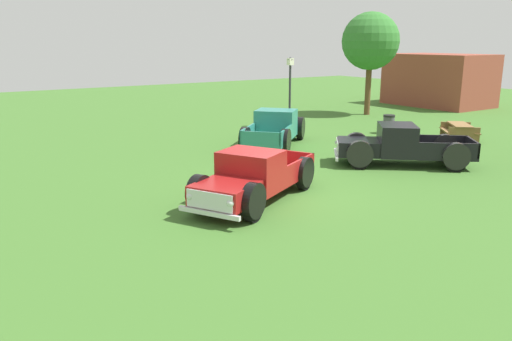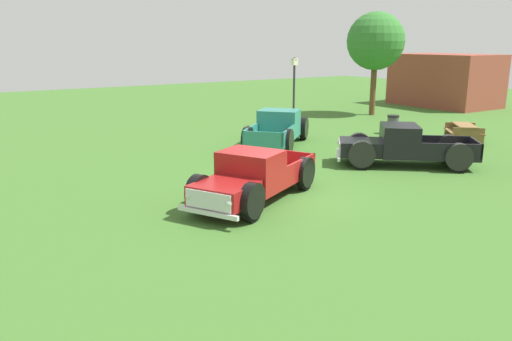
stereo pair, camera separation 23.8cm
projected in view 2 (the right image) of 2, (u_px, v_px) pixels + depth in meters
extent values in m
plane|color=#3D6B28|center=(277.00, 192.00, 15.92)|extent=(80.00, 80.00, 0.00)
cube|color=maroon|center=(225.00, 193.00, 13.58)|extent=(2.06, 2.05, 0.55)
cube|color=silver|center=(208.00, 201.00, 12.93)|extent=(1.25, 0.69, 0.47)
sphere|color=silver|center=(229.00, 203.00, 12.65)|extent=(0.20, 0.20, 0.20)
sphere|color=silver|center=(189.00, 196.00, 13.23)|extent=(0.20, 0.20, 0.20)
cube|color=maroon|center=(251.00, 171.00, 14.70)|extent=(2.10, 1.94, 1.16)
cube|color=#8C9EA8|center=(240.00, 167.00, 14.12)|extent=(1.31, 0.71, 0.51)
cube|color=maroon|center=(278.00, 175.00, 16.27)|extent=(2.47, 2.65, 0.10)
cube|color=maroon|center=(301.00, 168.00, 15.81)|extent=(1.05, 1.91, 0.55)
cube|color=maroon|center=(256.00, 162.00, 16.57)|extent=(1.05, 1.91, 0.55)
cube|color=maroon|center=(291.00, 159.00, 17.05)|extent=(1.53, 0.85, 0.55)
cylinder|color=black|center=(252.00, 208.00, 13.25)|extent=(0.55, 0.78, 0.76)
cylinder|color=#B7B7BC|center=(252.00, 208.00, 13.25)|extent=(0.36, 0.38, 0.31)
cylinder|color=black|center=(252.00, 201.00, 13.20)|extent=(0.70, 0.99, 0.97)
cylinder|color=black|center=(199.00, 198.00, 14.05)|extent=(0.55, 0.78, 0.76)
cylinder|color=#B7B7BC|center=(199.00, 198.00, 14.06)|extent=(0.36, 0.38, 0.31)
cylinder|color=black|center=(199.00, 192.00, 14.01)|extent=(0.70, 0.99, 0.97)
cylinder|color=black|center=(305.00, 178.00, 16.10)|extent=(0.55, 0.78, 0.76)
cylinder|color=#B7B7BC|center=(305.00, 178.00, 16.09)|extent=(0.36, 0.38, 0.31)
cylinder|color=black|center=(305.00, 172.00, 16.05)|extent=(0.70, 0.99, 0.97)
cylinder|color=black|center=(258.00, 172.00, 16.90)|extent=(0.55, 0.78, 0.76)
cylinder|color=#B7B7BC|center=(258.00, 172.00, 16.91)|extent=(0.36, 0.38, 0.31)
cylinder|color=black|center=(258.00, 166.00, 16.85)|extent=(0.70, 0.99, 0.97)
cube|color=silver|center=(207.00, 213.00, 12.97)|extent=(1.67, 0.94, 0.12)
cube|color=black|center=(360.00, 147.00, 19.40)|extent=(2.17, 2.17, 0.56)
cube|color=silver|center=(340.00, 147.00, 19.50)|extent=(1.10, 0.95, 0.47)
sphere|color=silver|center=(341.00, 149.00, 18.89)|extent=(0.20, 0.20, 0.20)
sphere|color=silver|center=(340.00, 143.00, 20.08)|extent=(0.20, 0.20, 0.20)
cube|color=black|center=(399.00, 140.00, 19.14)|extent=(2.15, 2.11, 1.17)
cube|color=#8C9EA8|center=(383.00, 133.00, 19.16)|extent=(1.14, 0.99, 0.52)
cube|color=black|center=(446.00, 155.00, 19.05)|extent=(2.68, 2.73, 0.10)
cube|color=black|center=(452.00, 151.00, 18.19)|extent=(1.45, 1.68, 0.56)
cube|color=black|center=(442.00, 143.00, 19.75)|extent=(1.45, 1.68, 0.56)
cube|color=black|center=(475.00, 148.00, 18.84)|extent=(1.35, 1.17, 0.56)
cylinder|color=black|center=(361.00, 159.00, 18.65)|extent=(0.67, 0.73, 0.77)
cylinder|color=#B7B7BC|center=(362.00, 159.00, 18.64)|extent=(0.39, 0.39, 0.31)
cylinder|color=black|center=(362.00, 154.00, 18.60)|extent=(0.85, 0.93, 0.98)
cylinder|color=black|center=(359.00, 150.00, 20.29)|extent=(0.67, 0.73, 0.77)
cylinder|color=#B7B7BC|center=(359.00, 150.00, 20.30)|extent=(0.39, 0.39, 0.31)
cylinder|color=black|center=(359.00, 145.00, 20.24)|extent=(0.85, 0.93, 0.98)
cylinder|color=black|center=(458.00, 162.00, 18.21)|extent=(0.67, 0.73, 0.77)
cylinder|color=#B7B7BC|center=(458.00, 162.00, 18.20)|extent=(0.39, 0.39, 0.31)
cylinder|color=black|center=(459.00, 157.00, 18.16)|extent=(0.85, 0.93, 0.98)
cylinder|color=black|center=(447.00, 152.00, 19.85)|extent=(0.67, 0.73, 0.77)
cylinder|color=#B7B7BC|center=(447.00, 152.00, 19.86)|extent=(0.39, 0.39, 0.31)
cylinder|color=black|center=(448.00, 147.00, 19.81)|extent=(0.85, 0.93, 0.98)
cube|color=silver|center=(338.00, 155.00, 19.58)|extent=(1.48, 1.28, 0.12)
cube|color=#2D8475|center=(286.00, 125.00, 24.45)|extent=(2.22, 2.22, 0.57)
cube|color=silver|center=(289.00, 122.00, 25.20)|extent=(1.11, 0.98, 0.48)
sphere|color=silver|center=(277.00, 121.00, 25.34)|extent=(0.21, 0.21, 0.21)
sphere|color=silver|center=(302.00, 122.00, 25.00)|extent=(0.21, 0.21, 0.21)
cube|color=#2D8475|center=(279.00, 123.00, 23.01)|extent=(2.20, 2.17, 1.20)
cube|color=#8C9EA8|center=(282.00, 115.00, 23.54)|extent=(1.16, 1.02, 0.53)
cube|color=#2D8475|center=(269.00, 142.00, 21.50)|extent=(2.75, 2.79, 0.10)
cube|color=#2D8475|center=(250.00, 133.00, 21.63)|extent=(1.50, 1.70, 0.57)
cube|color=#2D8475|center=(288.00, 135.00, 21.19)|extent=(1.50, 1.70, 0.57)
cube|color=#2D8475|center=(263.00, 139.00, 20.43)|extent=(1.37, 1.21, 0.57)
cylinder|color=black|center=(268.00, 130.00, 24.75)|extent=(0.69, 0.75, 0.79)
cylinder|color=#B7B7BC|center=(268.00, 130.00, 24.75)|extent=(0.40, 0.40, 0.32)
cylinder|color=black|center=(268.00, 126.00, 24.70)|extent=(0.88, 0.95, 1.00)
cylinder|color=black|center=(304.00, 132.00, 24.29)|extent=(0.69, 0.75, 0.79)
cylinder|color=#B7B7BC|center=(304.00, 132.00, 24.28)|extent=(0.40, 0.40, 0.32)
cylinder|color=black|center=(304.00, 128.00, 24.24)|extent=(0.88, 0.95, 1.00)
cylinder|color=black|center=(248.00, 143.00, 21.50)|extent=(0.69, 0.75, 0.79)
cylinder|color=#B7B7BC|center=(247.00, 143.00, 21.50)|extent=(0.40, 0.40, 0.32)
cylinder|color=black|center=(248.00, 139.00, 21.45)|extent=(0.88, 0.95, 1.00)
cylinder|color=black|center=(288.00, 146.00, 21.04)|extent=(0.69, 0.75, 0.79)
cylinder|color=#B7B7BC|center=(288.00, 146.00, 21.03)|extent=(0.40, 0.40, 0.32)
cylinder|color=black|center=(288.00, 141.00, 20.99)|extent=(0.88, 0.95, 1.00)
cube|color=silver|center=(290.00, 129.00, 25.32)|extent=(1.50, 1.33, 0.12)
cube|color=#2D2D33|center=(293.00, 124.00, 28.09)|extent=(0.36, 0.36, 0.25)
cylinder|color=#2D2D33|center=(294.00, 94.00, 27.68)|extent=(0.12, 0.12, 3.09)
cube|color=#F2EACC|center=(294.00, 62.00, 27.26)|extent=(0.28, 0.28, 0.36)
cone|color=#2D2D33|center=(295.00, 58.00, 27.21)|extent=(0.32, 0.32, 0.14)
cube|color=olive|center=(465.00, 125.00, 23.98)|extent=(1.88, 1.78, 0.06)
cube|color=olive|center=(451.00, 131.00, 24.14)|extent=(1.54, 1.39, 0.05)
cube|color=olive|center=(477.00, 132.00, 23.98)|extent=(1.54, 1.39, 0.05)
cube|color=olive|center=(460.00, 130.00, 24.84)|extent=(0.98, 1.11, 0.75)
cube|color=olive|center=(468.00, 136.00, 23.31)|extent=(0.98, 1.11, 0.75)
cylinder|color=#4C4C51|center=(393.00, 125.00, 25.91)|extent=(0.56, 0.56, 0.85)
cylinder|color=black|center=(393.00, 116.00, 25.79)|extent=(0.59, 0.59, 0.10)
cylinder|color=brown|center=(373.00, 89.00, 32.28)|extent=(0.36, 0.36, 3.26)
sphere|color=#33752D|center=(376.00, 41.00, 31.54)|extent=(3.56, 3.56, 3.56)
cube|color=brown|center=(445.00, 80.00, 36.83)|extent=(6.95, 4.56, 3.69)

